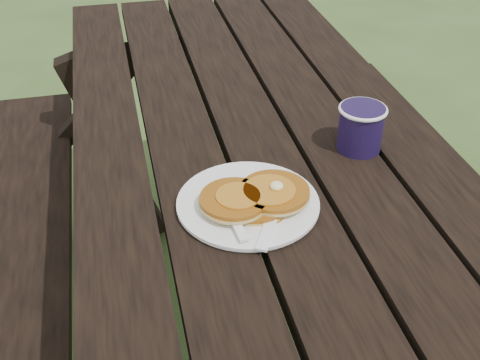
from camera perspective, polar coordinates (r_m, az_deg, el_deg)
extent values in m
cube|color=black|center=(1.27, 1.51, 3.41)|extent=(0.75, 1.80, 0.04)
cube|color=black|center=(1.46, -20.71, -9.52)|extent=(0.25, 1.80, 0.04)
cube|color=black|center=(1.65, 20.40, -3.38)|extent=(0.25, 1.80, 0.04)
cylinder|color=white|center=(1.06, 0.76, -2.28)|extent=(0.25, 0.25, 0.01)
cylinder|color=#995511|center=(1.05, 1.34, -2.06)|extent=(0.12, 0.12, 0.01)
cylinder|color=#995511|center=(1.03, -0.59, -1.87)|extent=(0.12, 0.12, 0.01)
cylinder|color=#995511|center=(1.05, 3.28, -1.13)|extent=(0.12, 0.12, 0.01)
cylinder|color=#9C5E16|center=(1.05, 2.81, -0.91)|extent=(0.09, 0.09, 0.00)
ellipsoid|color=#F4E59E|center=(1.05, 3.49, -0.56)|extent=(0.02, 0.02, 0.01)
cube|color=white|center=(1.02, 3.12, -3.43)|extent=(0.10, 0.17, 0.00)
cylinder|color=#190E33|center=(1.22, 11.37, 4.83)|extent=(0.09, 0.09, 0.09)
torus|color=white|center=(1.20, 11.60, 6.59)|extent=(0.10, 0.10, 0.01)
cylinder|color=black|center=(1.20, 11.59, 6.50)|extent=(0.08, 0.08, 0.01)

